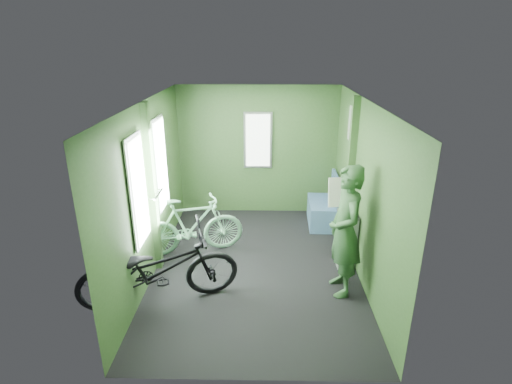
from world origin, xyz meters
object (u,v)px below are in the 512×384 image
at_px(waste_box, 346,239).
at_px(passenger, 345,231).
at_px(bench_seat, 324,210).
at_px(bicycle_black, 163,304).
at_px(bicycle_mint, 193,254).

bearing_deg(waste_box, passenger, -105.04).
bearing_deg(bench_seat, waste_box, -82.80).
relative_size(passenger, bench_seat, 1.91).
height_order(waste_box, bench_seat, bench_seat).
bearing_deg(waste_box, bicycle_black, -157.72).
relative_size(bicycle_black, passenger, 1.13).
xyz_separation_m(bicycle_mint, waste_box, (2.21, -0.25, 0.40)).
relative_size(bicycle_black, bicycle_mint, 1.23).
relative_size(bicycle_black, bench_seat, 2.16).
height_order(bicycle_mint, passenger, passenger).
distance_m(bicycle_black, waste_box, 2.60).
distance_m(bicycle_mint, waste_box, 2.26).
bearing_deg(bicycle_mint, waste_box, -112.07).
xyz_separation_m(bicycle_black, passenger, (2.21, 0.34, 0.84)).
bearing_deg(waste_box, bicycle_mint, 173.43).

